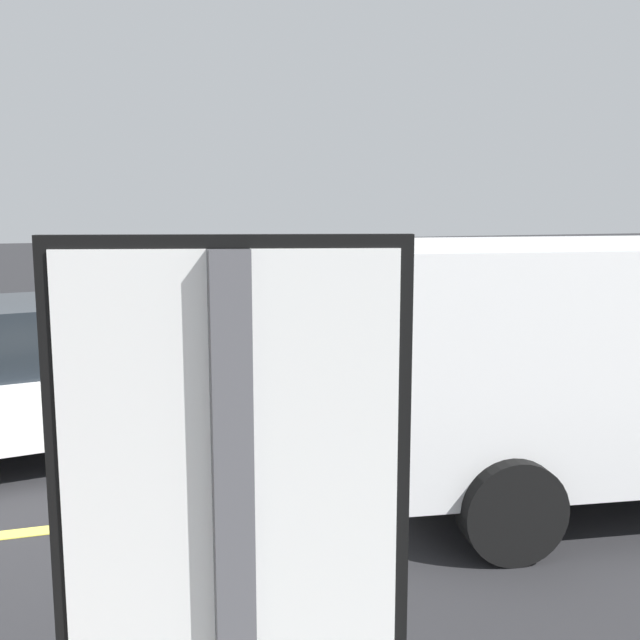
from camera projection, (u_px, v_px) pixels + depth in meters
name	position (u px, v px, depth m)	size (l,w,h in m)	color
ground_plane	(0.00, 536.00, 5.88)	(80.00, 80.00, 0.00)	#262628
lane_marking_centre	(368.00, 493.00, 6.73)	(28.00, 0.16, 0.01)	#E0D14C
car_white_near_curb	(41.00, 379.00, 7.58)	(4.72, 2.59, 1.57)	white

